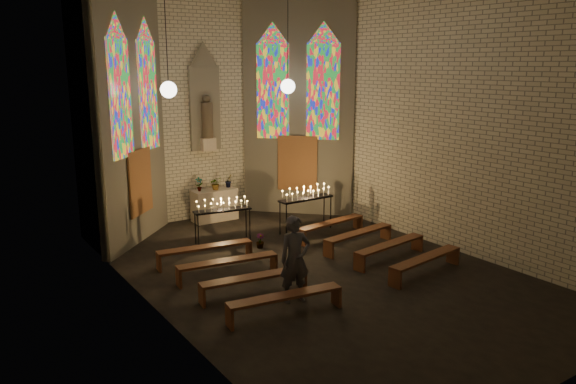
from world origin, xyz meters
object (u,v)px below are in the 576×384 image
object	(u,v)px
aisle_flower_pot	(260,241)
altar	(214,205)
votive_stand_left	(222,207)
votive_stand_right	(306,195)
visitor	(295,259)

from	to	relation	value
aisle_flower_pot	altar	bearing A→B (deg)	85.91
altar	votive_stand_left	bearing A→B (deg)	-110.75
altar	votive_stand_right	distance (m)	3.16
aisle_flower_pot	votive_stand_right	size ratio (longest dim) A/B	0.23
votive_stand_left	visitor	world-z (taller)	visitor
votive_stand_left	visitor	bearing A→B (deg)	-88.77
aisle_flower_pot	votive_stand_right	distance (m)	2.21
votive_stand_right	votive_stand_left	bearing A→B (deg)	168.89
visitor	aisle_flower_pot	bearing A→B (deg)	82.77
altar	votive_stand_left	world-z (taller)	votive_stand_left
altar	votive_stand_left	distance (m)	2.35
votive_stand_right	altar	bearing A→B (deg)	122.38
altar	aisle_flower_pot	size ratio (longest dim) A/B	3.54
altar	aisle_flower_pot	world-z (taller)	altar
aisle_flower_pot	votive_stand_left	size ratio (longest dim) A/B	0.24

